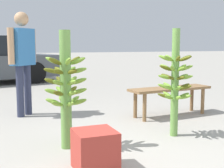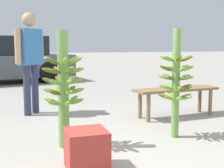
{
  "view_description": "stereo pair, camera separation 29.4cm",
  "coord_description": "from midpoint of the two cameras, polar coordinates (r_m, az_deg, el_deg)",
  "views": [
    {
      "loc": [
        -1.5,
        -2.87,
        1.19
      ],
      "look_at": [
        -0.06,
        0.79,
        0.68
      ],
      "focal_mm": 50.0,
      "sensor_mm": 36.0,
      "label": 1
    },
    {
      "loc": [
        -1.22,
        -2.97,
        1.19
      ],
      "look_at": [
        -0.06,
        0.79,
        0.68
      ],
      "focal_mm": 50.0,
      "sensor_mm": 36.0,
      "label": 2
    }
  ],
  "objects": [
    {
      "name": "market_bench",
      "position": [
        5.21,
        9.02,
        -1.43
      ],
      "size": [
        1.47,
        0.52,
        0.47
      ],
      "rotation": [
        0.0,
        0.0,
        0.1
      ],
      "color": "olive",
      "rests_on": "ground_plane"
    },
    {
      "name": "produce_crate",
      "position": [
        3.02,
        -5.98,
        -11.97
      ],
      "size": [
        0.38,
        0.38,
        0.38
      ],
      "color": "#B2382D",
      "rests_on": "ground_plane"
    },
    {
      "name": "vendor_person",
      "position": [
        5.34,
        -17.56,
        5.17
      ],
      "size": [
        0.52,
        0.52,
        1.7
      ],
      "rotation": [
        0.0,
        0.0,
        0.78
      ],
      "color": "#2D334C",
      "rests_on": "ground_plane"
    },
    {
      "name": "banana_stalk_center",
      "position": [
        4.02,
        9.42,
        0.66
      ],
      "size": [
        0.45,
        0.45,
        1.38
      ],
      "color": "#6B9E47",
      "rests_on": "ground_plane"
    },
    {
      "name": "ground_plane",
      "position": [
        3.43,
        3.45,
        -12.91
      ],
      "size": [
        80.0,
        80.0,
        0.0
      ],
      "primitive_type": "plane",
      "color": "#9E998E"
    },
    {
      "name": "banana_stalk_left",
      "position": [
        3.55,
        -10.81,
        -0.49
      ],
      "size": [
        0.49,
        0.49,
        1.34
      ],
      "color": "#6B9E47",
      "rests_on": "ground_plane"
    }
  ]
}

